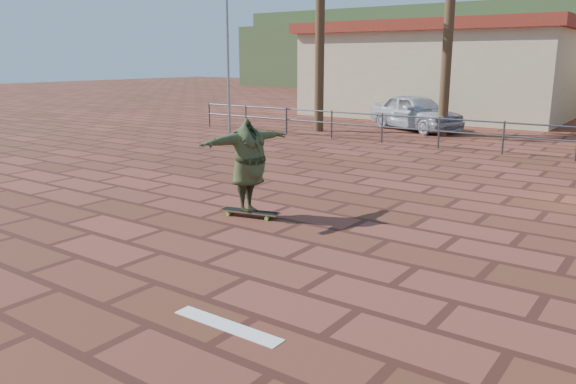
% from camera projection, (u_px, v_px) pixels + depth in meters
% --- Properties ---
extents(ground, '(120.00, 120.00, 0.00)m').
position_uv_depth(ground, '(248.00, 277.00, 7.40)').
color(ground, brown).
rests_on(ground, ground).
extents(paint_stripe, '(1.40, 0.22, 0.01)m').
position_uv_depth(paint_stripe, '(227.00, 326.00, 6.05)').
color(paint_stripe, white).
rests_on(paint_stripe, ground).
extents(guardrail, '(24.06, 0.06, 1.00)m').
position_uv_depth(guardrail, '(504.00, 132.00, 16.74)').
color(guardrail, '#47494F').
rests_on(guardrail, ground).
extents(flagpole, '(1.30, 0.10, 8.00)m').
position_uv_depth(flagpole, '(229.00, 7.00, 20.61)').
color(flagpole, gray).
rests_on(flagpole, ground).
extents(building_west, '(12.60, 7.60, 4.50)m').
position_uv_depth(building_west, '(438.00, 69.00, 27.67)').
color(building_west, beige).
rests_on(building_west, ground).
extents(hill_back, '(35.00, 14.00, 8.00)m').
position_uv_depth(hill_back, '(413.00, 47.00, 63.22)').
color(hill_back, '#384C28').
rests_on(hill_back, ground).
extents(longboard, '(1.16, 0.49, 0.11)m').
position_uv_depth(longboard, '(250.00, 212.00, 10.21)').
color(longboard, olive).
rests_on(longboard, ground).
extents(skateboarder, '(0.80, 2.11, 1.68)m').
position_uv_depth(skateboarder, '(249.00, 166.00, 10.01)').
color(skateboarder, '#394223').
rests_on(skateboarder, longboard).
extents(car_silver, '(4.51, 3.32, 1.43)m').
position_uv_depth(car_silver, '(416.00, 112.00, 22.44)').
color(car_silver, '#B3B6BB').
rests_on(car_silver, ground).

